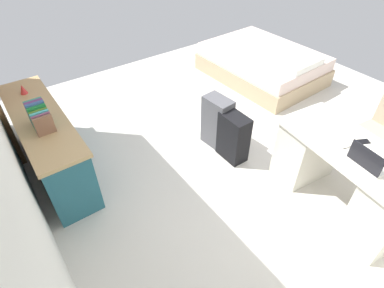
# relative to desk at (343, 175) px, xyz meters

# --- Properties ---
(ground_plane) EXTENTS (6.04, 6.04, 0.00)m
(ground_plane) POSITION_rel_desk_xyz_m (1.22, 0.10, -0.39)
(ground_plane) COLOR beige
(desk) EXTENTS (1.51, 0.83, 0.74)m
(desk) POSITION_rel_desk_xyz_m (0.00, 0.00, 0.00)
(desk) COLOR silver
(desk) RESTS_ON ground_plane
(office_chair) EXTENTS (0.52, 0.52, 0.94)m
(office_chair) POSITION_rel_desk_xyz_m (0.09, -0.81, 0.03)
(office_chair) COLOR black
(office_chair) RESTS_ON ground_plane
(credenza) EXTENTS (1.80, 0.48, 0.77)m
(credenza) POSITION_rel_desk_xyz_m (2.21, 2.23, -0.00)
(credenza) COLOR #235B6B
(credenza) RESTS_ON ground_plane
(bed) EXTENTS (1.95, 1.46, 0.58)m
(bed) POSITION_rel_desk_xyz_m (2.41, -1.36, -0.14)
(bed) COLOR tan
(bed) RESTS_ON ground_plane
(suitcase_black) EXTENTS (0.36, 0.22, 0.60)m
(suitcase_black) POSITION_rel_desk_xyz_m (1.17, 0.41, -0.09)
(suitcase_black) COLOR black
(suitcase_black) RESTS_ON ground_plane
(suitcase_spare_grey) EXTENTS (0.38, 0.25, 0.67)m
(suitcase_spare_grey) POSITION_rel_desk_xyz_m (1.48, 0.41, -0.05)
(suitcase_spare_grey) COLOR #4C4C51
(suitcase_spare_grey) RESTS_ON ground_plane
(laptop) EXTENTS (0.33, 0.26, 0.21)m
(laptop) POSITION_rel_desk_xyz_m (-0.18, 0.12, 0.40)
(laptop) COLOR silver
(laptop) RESTS_ON desk
(computer_mouse) EXTENTS (0.07, 0.11, 0.03)m
(computer_mouse) POSITION_rel_desk_xyz_m (0.07, 0.05, 0.37)
(computer_mouse) COLOR white
(computer_mouse) RESTS_ON desk
(cell_phone_by_mouse) EXTENTS (0.12, 0.15, 0.01)m
(cell_phone_by_mouse) POSITION_rel_desk_xyz_m (0.02, -0.14, 0.36)
(cell_phone_by_mouse) COLOR black
(cell_phone_by_mouse) RESTS_ON desk
(book_row) EXTENTS (0.31, 0.17, 0.24)m
(book_row) POSITION_rel_desk_xyz_m (2.00, 2.24, 0.49)
(book_row) COLOR brown
(book_row) RESTS_ON credenza
(figurine_small) EXTENTS (0.08, 0.08, 0.11)m
(figurine_small) POSITION_rel_desk_xyz_m (2.75, 2.24, 0.43)
(figurine_small) COLOR red
(figurine_small) RESTS_ON credenza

